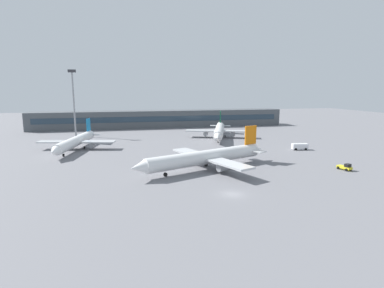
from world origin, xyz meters
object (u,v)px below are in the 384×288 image
at_px(airplane_far, 219,131).
at_px(baggage_tug_yellow, 345,167).
at_px(airplane_mid, 75,142).
at_px(airplane_near, 205,157).
at_px(service_van_white, 300,146).
at_px(floodlight_tower_west, 74,98).

height_order(airplane_far, baggage_tug_yellow, airplane_far).
bearing_deg(airplane_mid, baggage_tug_yellow, -31.61).
bearing_deg(airplane_mid, airplane_far, 14.24).
height_order(airplane_near, airplane_far, airplane_near).
bearing_deg(airplane_far, service_van_white, -58.32).
bearing_deg(airplane_far, floodlight_tower_west, 161.99).
distance_m(airplane_far, floodlight_tower_west, 63.81).
bearing_deg(airplane_far, airplane_mid, -165.76).
bearing_deg(floodlight_tower_west, airplane_near, -59.37).
xyz_separation_m(airplane_mid, baggage_tug_yellow, (70.21, -43.21, -2.02)).
bearing_deg(baggage_tug_yellow, floodlight_tower_west, 134.28).
xyz_separation_m(airplane_near, airplane_mid, (-35.83, 34.65, -0.27)).
distance_m(airplane_near, airplane_far, 52.25).
distance_m(airplane_mid, airplane_far, 56.75).
bearing_deg(floodlight_tower_west, baggage_tug_yellow, -45.72).
distance_m(airplane_far, baggage_tug_yellow, 59.20).
relative_size(service_van_white, floodlight_tower_west, 0.19).
distance_m(airplane_near, airplane_mid, 49.85).
xyz_separation_m(airplane_near, service_van_white, (38.00, 18.10, -1.98)).
xyz_separation_m(airplane_mid, airplane_far, (55.01, 13.96, 0.27)).
distance_m(airplane_mid, floodlight_tower_west, 36.14).
relative_size(baggage_tug_yellow, service_van_white, 0.71).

